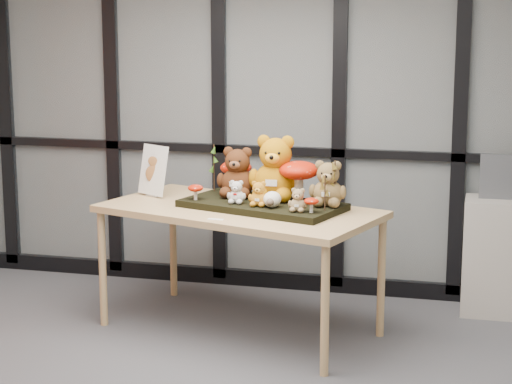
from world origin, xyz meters
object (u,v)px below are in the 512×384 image
(bear_white_bow, at_px, (237,191))
(sign_holder, at_px, (153,172))
(display_table, at_px, (239,218))
(bear_small_yellow, at_px, (259,192))
(bear_brown_medium, at_px, (238,169))
(bear_pooh_yellow, at_px, (276,164))
(bear_tan_back, at_px, (328,181))
(bear_beige_small, at_px, (298,199))
(monitor, at_px, (512,177))
(diorama_tray, at_px, (262,205))
(mushroom_back_left, at_px, (236,175))
(mushroom_front_right, at_px, (311,204))
(plush_cream_hedgehog, at_px, (272,199))
(cabinet, at_px, (508,257))
(mushroom_front_left, at_px, (195,191))
(mushroom_back_right, at_px, (299,179))

(bear_white_bow, height_order, sign_holder, sign_holder)
(display_table, distance_m, bear_small_yellow, 0.27)
(display_table, distance_m, bear_brown_medium, 0.33)
(bear_pooh_yellow, height_order, bear_brown_medium, bear_pooh_yellow)
(bear_tan_back, xyz_separation_m, bear_beige_small, (-0.15, -0.22, -0.08))
(bear_pooh_yellow, xyz_separation_m, sign_holder, (-0.87, 0.09, -0.11))
(bear_brown_medium, relative_size, monitor, 0.83)
(display_table, xyz_separation_m, diorama_tray, (0.15, 0.02, 0.09))
(diorama_tray, height_order, bear_white_bow, bear_white_bow)
(mushroom_back_left, relative_size, monitor, 0.55)
(bear_brown_medium, xyz_separation_m, mushroom_front_right, (0.56, -0.37, -0.13))
(display_table, height_order, mushroom_front_right, mushroom_front_right)
(bear_small_yellow, relative_size, plush_cream_hedgehog, 1.57)
(bear_white_bow, xyz_separation_m, bear_beige_small, (0.42, -0.14, -0.00))
(plush_cream_hedgehog, distance_m, mushroom_front_right, 0.28)
(cabinet, bearing_deg, bear_small_yellow, -150.33)
(bear_beige_small, relative_size, sign_holder, 0.46)
(bear_white_bow, bearing_deg, mushroom_back_left, 123.56)
(plush_cream_hedgehog, bearing_deg, bear_white_bow, -177.50)
(mushroom_front_right, distance_m, monitor, 1.56)
(mushroom_front_left, height_order, cabinet, mushroom_front_left)
(bear_beige_small, xyz_separation_m, mushroom_back_right, (-0.05, 0.30, 0.06))
(diorama_tray, height_order, bear_small_yellow, bear_small_yellow)
(mushroom_back_right, bearing_deg, bear_pooh_yellow, 164.24)
(bear_small_yellow, distance_m, cabinet, 1.86)
(monitor, bearing_deg, mushroom_back_right, -152.25)
(display_table, xyz_separation_m, sign_holder, (-0.67, 0.23, 0.23))
(mushroom_front_left, xyz_separation_m, mushroom_front_right, (0.79, -0.20, -0.00))
(diorama_tray, relative_size, mushroom_back_right, 3.51)
(bear_tan_back, xyz_separation_m, bear_small_yellow, (-0.41, -0.12, -0.07))
(display_table, distance_m, diorama_tray, 0.17)
(display_table, xyz_separation_m, mushroom_back_left, (-0.10, 0.29, 0.23))
(bear_tan_back, bearing_deg, mushroom_front_left, -159.76)
(bear_small_yellow, height_order, mushroom_front_right, bear_small_yellow)
(mushroom_front_right, height_order, sign_holder, sign_holder)
(bear_white_bow, distance_m, mushroom_back_left, 0.37)
(bear_pooh_yellow, height_order, plush_cream_hedgehog, bear_pooh_yellow)
(bear_brown_medium, height_order, sign_holder, bear_brown_medium)
(mushroom_front_right, xyz_separation_m, cabinet, (1.19, 0.99, -0.51))
(monitor, bearing_deg, mushroom_back_left, -164.50)
(cabinet, xyz_separation_m, monitor, (0.00, 0.02, 0.56))
(bear_pooh_yellow, relative_size, mushroom_front_left, 4.15)
(bear_beige_small, bearing_deg, monitor, 55.64)
(bear_brown_medium, distance_m, mushroom_front_left, 0.32)
(bear_small_yellow, bearing_deg, bear_beige_small, -2.17)
(display_table, distance_m, plush_cream_hedgehog, 0.32)
(bear_brown_medium, relative_size, bear_white_bow, 2.21)
(mushroom_back_right, distance_m, sign_holder, 1.05)
(bear_tan_back, bearing_deg, display_table, -160.45)
(bear_brown_medium, height_order, mushroom_back_left, bear_brown_medium)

